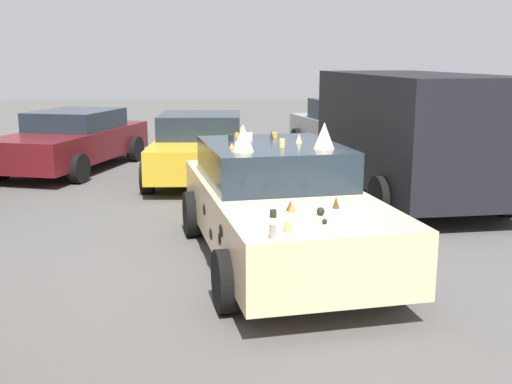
# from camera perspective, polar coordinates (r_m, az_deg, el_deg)

# --- Properties ---
(ground_plane) EXTENTS (60.00, 60.00, 0.00)m
(ground_plane) POSITION_cam_1_polar(r_m,az_deg,el_deg) (7.85, 2.21, -6.43)
(ground_plane) COLOR #514F4C
(art_car_decorated) EXTENTS (4.76, 2.75, 1.76)m
(art_car_decorated) POSITION_cam_1_polar(r_m,az_deg,el_deg) (7.72, 2.09, -1.06)
(art_car_decorated) COLOR beige
(art_car_decorated) RESTS_ON ground
(parked_van_near_right) EXTENTS (5.37, 2.86, 2.24)m
(parked_van_near_right) POSITION_cam_1_polar(r_m,az_deg,el_deg) (11.49, 14.09, 5.64)
(parked_van_near_right) COLOR black
(parked_van_near_right) RESTS_ON ground
(parked_sedan_row_back_center) EXTENTS (4.82, 2.78, 1.34)m
(parked_sedan_row_back_center) POSITION_cam_1_polar(r_m,az_deg,el_deg) (14.71, -16.53, 4.65)
(parked_sedan_row_back_center) COLOR #5B1419
(parked_sedan_row_back_center) RESTS_ON ground
(parked_sedan_behind_left) EXTENTS (4.42, 2.70, 1.47)m
(parked_sedan_behind_left) POSITION_cam_1_polar(r_m,az_deg,el_deg) (16.17, 8.37, 5.85)
(parked_sedan_behind_left) COLOR gray
(parked_sedan_behind_left) RESTS_ON ground
(parked_sedan_far_right) EXTENTS (3.96, 2.07, 1.37)m
(parked_sedan_far_right) POSITION_cam_1_polar(r_m,az_deg,el_deg) (12.90, -5.17, 4.16)
(parked_sedan_far_right) COLOR gold
(parked_sedan_far_right) RESTS_ON ground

